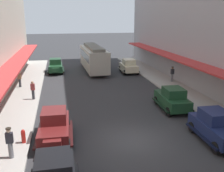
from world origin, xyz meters
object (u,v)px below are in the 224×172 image
(parked_car_2, at_px, (129,66))
(pedestrian_0, at_px, (172,74))
(pedestrian_1, at_px, (20,79))
(pedestrian_2, at_px, (33,90))
(streetcar, at_px, (94,57))
(fire_hydrant, at_px, (23,136))
(parked_car_5, at_px, (56,66))
(pedestrian_3, at_px, (10,143))
(parked_car_0, at_px, (172,98))
(parked_car_3, at_px, (54,125))
(parked_car_6, at_px, (216,126))

(parked_car_2, bearing_deg, pedestrian_0, -60.51)
(pedestrian_1, distance_m, pedestrian_2, 4.77)
(pedestrian_1, bearing_deg, streetcar, 39.02)
(fire_hydrant, bearing_deg, parked_car_5, 84.86)
(streetcar, xyz_separation_m, pedestrian_1, (-8.69, -7.04, -0.91))
(fire_hydrant, height_order, pedestrian_3, pedestrian_3)
(parked_car_0, bearing_deg, parked_car_3, -159.58)
(pedestrian_2, bearing_deg, parked_car_0, -22.22)
(parked_car_0, height_order, parked_car_5, same)
(parked_car_2, height_order, pedestrian_0, parked_car_2)
(parked_car_2, height_order, parked_car_6, same)
(parked_car_0, distance_m, pedestrian_0, 8.71)
(streetcar, xyz_separation_m, pedestrian_2, (-6.99, -11.50, -0.91))
(parked_car_3, bearing_deg, pedestrian_3, -140.02)
(parked_car_2, bearing_deg, streetcar, 154.13)
(parked_car_6, bearing_deg, streetcar, 101.43)
(parked_car_5, relative_size, streetcar, 0.44)
(fire_hydrant, relative_size, pedestrian_2, 0.50)
(pedestrian_2, height_order, pedestrian_3, pedestrian_3)
(streetcar, bearing_deg, pedestrian_3, -108.91)
(parked_car_0, height_order, parked_car_2, same)
(parked_car_0, relative_size, parked_car_5, 1.01)
(parked_car_3, relative_size, parked_car_6, 1.00)
(parked_car_5, relative_size, fire_hydrant, 5.20)
(parked_car_5, bearing_deg, pedestrian_2, -99.39)
(parked_car_2, relative_size, fire_hydrant, 5.23)
(parked_car_3, height_order, pedestrian_3, parked_car_3)
(parked_car_2, relative_size, pedestrian_1, 2.61)
(parked_car_2, xyz_separation_m, parked_car_3, (-9.42, -17.34, 0.00))
(parked_car_2, relative_size, pedestrian_3, 2.57)
(parked_car_3, distance_m, pedestrian_1, 12.92)
(parked_car_6, bearing_deg, parked_car_5, 113.68)
(pedestrian_0, bearing_deg, parked_car_5, 147.65)
(streetcar, relative_size, pedestrian_0, 5.79)
(parked_car_6, distance_m, streetcar, 21.98)
(parked_car_2, distance_m, pedestrian_2, 14.72)
(pedestrian_0, bearing_deg, streetcar, 133.62)
(parked_car_2, xyz_separation_m, parked_car_6, (0.02, -19.42, 0.00))
(parked_car_0, bearing_deg, streetcar, 104.31)
(fire_hydrant, relative_size, pedestrian_3, 0.49)
(pedestrian_3, bearing_deg, parked_car_6, -1.12)
(parked_car_6, xyz_separation_m, pedestrian_1, (-13.04, 14.48, 0.05))
(pedestrian_1, bearing_deg, parked_car_6, -48.00)
(pedestrian_0, relative_size, pedestrian_1, 1.02)
(parked_car_3, bearing_deg, parked_car_5, 90.01)
(parked_car_0, bearing_deg, pedestrian_2, 157.78)
(parked_car_6, xyz_separation_m, fire_hydrant, (-11.22, 1.80, -0.38))
(pedestrian_0, bearing_deg, parked_car_3, -138.56)
(parked_car_6, relative_size, pedestrian_2, 2.62)
(parked_car_5, distance_m, pedestrian_1, 7.91)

